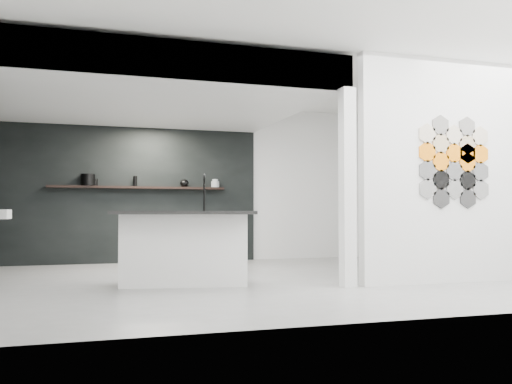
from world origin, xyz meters
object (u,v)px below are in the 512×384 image
object	(u,v)px
glass_bowl	(215,184)
glass_vase	(215,183)
stockpot	(88,180)
kitchen_island	(184,247)
bottle_dark	(135,181)
partition_panel	(448,170)
utensil_cup	(95,182)
kettle	(184,183)

from	to	relation	value
glass_bowl	glass_vase	size ratio (longest dim) A/B	1.01
glass_vase	stockpot	bearing A→B (deg)	180.00
glass_bowl	stockpot	bearing A→B (deg)	180.00
kitchen_island	bottle_dark	distance (m)	3.27
glass_vase	bottle_dark	bearing A→B (deg)	180.00
partition_panel	utensil_cup	distance (m)	5.67
stockpot	utensil_cup	size ratio (longest dim) A/B	2.11
kettle	utensil_cup	xyz separation A→B (m)	(-1.52, 0.00, -0.01)
utensil_cup	kettle	bearing A→B (deg)	0.00
glass_vase	utensil_cup	bearing A→B (deg)	180.00
stockpot	glass_vase	xyz separation A→B (m)	(2.19, 0.00, -0.02)
glass_bowl	kitchen_island	bearing A→B (deg)	-110.03
stockpot	utensil_cup	xyz separation A→B (m)	(0.11, 0.00, -0.04)
glass_bowl	bottle_dark	bearing A→B (deg)	180.00
partition_panel	kitchen_island	xyz separation A→B (m)	(-3.21, 0.74, -0.94)
kitchen_island	kettle	xyz separation A→B (m)	(0.58, 3.12, 0.93)
kitchen_island	kettle	size ratio (longest dim) A/B	11.56
glass_vase	utensil_cup	distance (m)	2.08
stockpot	glass_bowl	world-z (taller)	stockpot
bottle_dark	utensil_cup	size ratio (longest dim) A/B	1.53
partition_panel	bottle_dark	bearing A→B (deg)	132.06
stockpot	utensil_cup	world-z (taller)	stockpot
glass_bowl	glass_vase	xyz separation A→B (m)	(0.00, 0.00, 0.02)
stockpot	glass_vase	distance (m)	2.19
kettle	glass_bowl	xyz separation A→B (m)	(0.56, 0.00, -0.01)
stockpot	partition_panel	bearing A→B (deg)	-42.19
stockpot	kettle	world-z (taller)	stockpot
glass_vase	kettle	bearing A→B (deg)	180.00
partition_panel	kettle	bearing A→B (deg)	124.27
partition_panel	kettle	xyz separation A→B (m)	(-2.63, 3.87, -0.01)
kitchen_island	kettle	world-z (taller)	kettle
partition_panel	stockpot	bearing A→B (deg)	137.81
stockpot	kettle	xyz separation A→B (m)	(1.63, 0.00, -0.03)
kettle	glass_vase	size ratio (longest dim) A/B	1.07
bottle_dark	glass_vase	bearing A→B (deg)	0.00
partition_panel	glass_bowl	bearing A→B (deg)	118.23
utensil_cup	glass_bowl	bearing A→B (deg)	0.00
kitchen_island	partition_panel	bearing A→B (deg)	-1.89
kitchen_island	kettle	bearing A→B (deg)	90.63
kitchen_island	bottle_dark	xyz separation A→B (m)	(-0.27, 3.12, 0.95)
stockpot	glass_vase	world-z (taller)	stockpot
partition_panel	kettle	distance (m)	4.68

